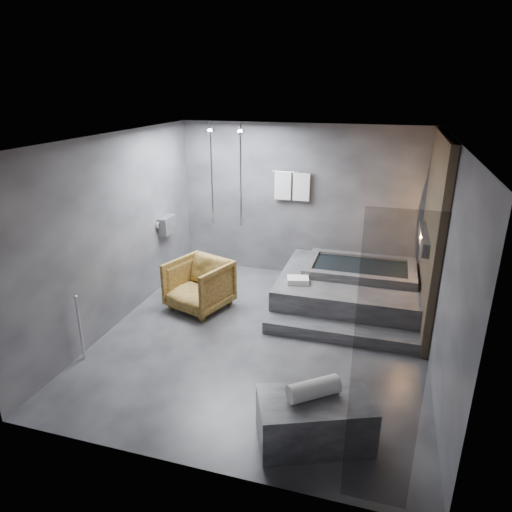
% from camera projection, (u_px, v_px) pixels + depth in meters
% --- Properties ---
extents(room, '(5.00, 5.04, 2.82)m').
position_uv_depth(room, '(298.00, 219.00, 6.09)').
color(room, '#2C2C2E').
rests_on(room, ground).
extents(tub_deck, '(2.20, 2.00, 0.50)m').
position_uv_depth(tub_deck, '(348.00, 289.00, 7.53)').
color(tub_deck, '#313133').
rests_on(tub_deck, ground).
extents(tub_step, '(2.20, 0.36, 0.18)m').
position_uv_depth(tub_step, '(339.00, 333.00, 6.52)').
color(tub_step, '#313133').
rests_on(tub_step, ground).
extents(concrete_bench, '(1.28, 1.00, 0.51)m').
position_uv_depth(concrete_bench, '(315.00, 420.00, 4.59)').
color(concrete_bench, '#373739').
rests_on(concrete_bench, ground).
extents(driftwood_chair, '(1.11, 1.12, 0.81)m').
position_uv_depth(driftwood_chair, '(199.00, 285.00, 7.32)').
color(driftwood_chair, '#4E3613').
rests_on(driftwood_chair, ground).
extents(rolled_towel, '(0.54, 0.48, 0.19)m').
position_uv_depth(rolled_towel, '(314.00, 389.00, 4.50)').
color(rolled_towel, white).
rests_on(rolled_towel, concrete_bench).
extents(deck_towel, '(0.38, 0.32, 0.09)m').
position_uv_depth(deck_towel, '(298.00, 280.00, 7.14)').
color(deck_towel, white).
rests_on(deck_towel, tub_deck).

